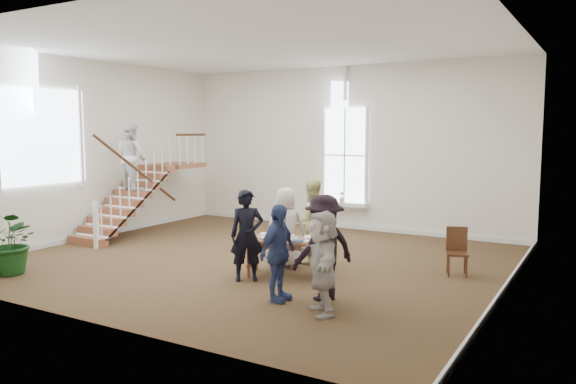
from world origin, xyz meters
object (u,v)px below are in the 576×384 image
Objects in this scene: woman_cluster_c at (323,262)px; floor_plant at (12,242)px; library_table at (286,243)px; woman_cluster_a at (278,253)px; person_yellow at (311,221)px; side_chair at (457,249)px; police_officer at (247,235)px; woman_cluster_b at (324,248)px; elderly_woman at (286,227)px.

woman_cluster_c is 1.26× the size of floor_plant.
library_table is 1.60m from woman_cluster_a.
side_chair is (2.83, 0.60, -0.38)m from person_yellow.
floor_plant is (-6.18, -0.90, -0.16)m from woman_cluster_c.
police_officer reaches higher than library_table.
woman_cluster_c reaches higher than library_table.
woman_cluster_b is (0.60, 0.45, 0.07)m from woman_cluster_a.
woman_cluster_b is at bearing -137.90° from side_chair.
person_yellow is at bearing 18.03° from woman_cluster_a.
woman_cluster_c is at bearing 8.32° from floor_plant.
woman_cluster_b is (1.74, -0.34, 0.02)m from police_officer.
woman_cluster_a is 1.27× the size of floor_plant.
woman_cluster_c is at bearing -63.96° from library_table.
person_yellow reaches higher than library_table.
library_table is 1.35× the size of floor_plant.
woman_cluster_c is at bearing 53.72° from woman_cluster_b.
person_yellow is (0.40, 1.75, 0.04)m from police_officer.
woman_cluster_a is at bearing 86.34° from elderly_woman.
side_chair is (2.79, 1.70, -0.13)m from library_table.
woman_cluster_a is (0.69, -1.44, 0.15)m from library_table.
woman_cluster_c is at bearing -128.49° from side_chair.
police_officer is 1.38m from woman_cluster_a.
woman_cluster_a is 3.78m from side_chair.
woman_cluster_c is (2.04, -0.99, -0.05)m from police_officer.
woman_cluster_b is at bearing 105.25° from elderly_woman.
police_officer is 4.56m from floor_plant.
elderly_woman is at bearing 47.49° from police_officer.
woman_cluster_c is 1.72× the size of side_chair.
elderly_woman is 2.29m from woman_cluster_a.
police_officer is (-0.45, -0.65, 0.20)m from library_table.
library_table is 0.98× the size of woman_cluster_b.
woman_cluster_c is 3.55m from side_chair.
library_table is at bearing 27.56° from woman_cluster_a.
elderly_woman is 0.59m from person_yellow.
police_officer is at bearing -142.61° from library_table.
police_officer is 2.26m from woman_cluster_c.
woman_cluster_a is (1.14, -0.79, -0.05)m from police_officer.
side_chair is (1.20, 3.33, -0.28)m from woman_cluster_c.
floor_plant is 8.51m from side_chair.
library_table is 1.84× the size of side_chair.
floor_plant reaches higher than side_chair.
elderly_woman is (-0.35, 0.60, 0.18)m from library_table.
library_table is at bearing -98.37° from woman_cluster_b.
floor_plant is (-4.24, -3.14, -0.19)m from elderly_woman.
person_yellow is 1.12× the size of woman_cluster_c.
library_table is 0.95× the size of person_yellow.
library_table is 1.03× the size of elderly_woman.
woman_cluster_b is at bearing -55.52° from library_table.
person_yellow reaches higher than police_officer.
person_yellow is (-0.05, 1.10, 0.25)m from library_table.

